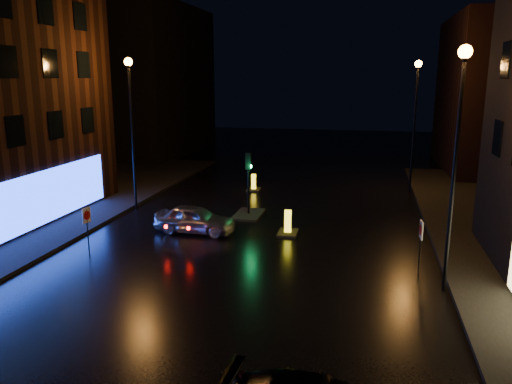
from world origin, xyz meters
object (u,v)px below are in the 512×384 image
at_px(traffic_signal, 248,207).
at_px(road_sign_left, 87,219).
at_px(bollard_near, 288,229).
at_px(road_sign_right, 421,234).
at_px(silver_hatchback, 195,219).
at_px(bollard_far, 254,187).

distance_m(traffic_signal, road_sign_left, 9.02).
xyz_separation_m(bollard_near, road_sign_left, (-7.90, -4.44, 1.25)).
relative_size(traffic_signal, road_sign_right, 1.64).
bearing_deg(road_sign_left, traffic_signal, 61.15).
xyz_separation_m(traffic_signal, road_sign_left, (-5.30, -7.24, 1.00)).
height_order(traffic_signal, bollard_near, traffic_signal).
relative_size(bollard_near, road_sign_left, 0.68).
distance_m(traffic_signal, silver_hatchback, 3.93).
bearing_deg(road_sign_left, bollard_far, 79.82).
xyz_separation_m(traffic_signal, bollard_far, (-1.09, 6.07, -0.26)).
bearing_deg(silver_hatchback, traffic_signal, -24.84).
height_order(silver_hatchback, bollard_near, silver_hatchback).
distance_m(bollard_far, road_sign_right, 15.78).
xyz_separation_m(bollard_far, road_sign_right, (9.35, -12.64, 1.34)).
bearing_deg(bollard_far, bollard_near, -70.08).
height_order(traffic_signal, silver_hatchback, traffic_signal).
xyz_separation_m(traffic_signal, road_sign_right, (8.26, -6.57, 1.07)).
bearing_deg(road_sign_right, silver_hatchback, -21.85).
bearing_deg(bollard_far, silver_hatchback, -97.17).
bearing_deg(road_sign_left, silver_hatchback, 54.80).
distance_m(traffic_signal, bollard_near, 3.82).
relative_size(traffic_signal, road_sign_left, 1.72).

